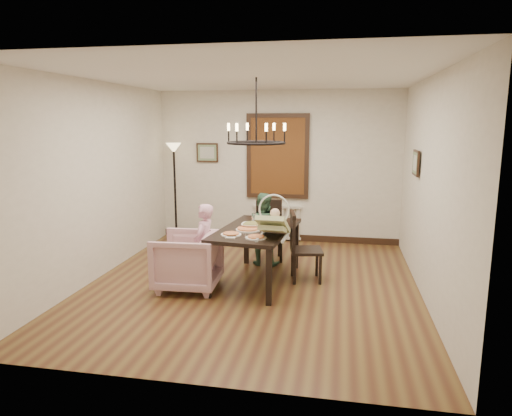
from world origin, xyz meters
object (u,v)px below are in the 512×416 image
(baby_bouncer, at_px, (273,223))
(armchair, at_px, (187,261))
(chair_right, at_px, (306,247))
(chair_far, at_px, (270,231))
(floor_lamp, at_px, (175,193))
(dining_table, at_px, (256,234))
(elderly_woman, at_px, (204,252))
(seated_man, at_px, (263,235))
(drinking_glass, at_px, (264,222))

(baby_bouncer, bearing_deg, armchair, -179.46)
(chair_right, height_order, baby_bouncer, baby_bouncer)
(chair_far, relative_size, floor_lamp, 0.54)
(dining_table, bearing_deg, floor_lamp, 140.77)
(chair_right, bearing_deg, dining_table, 94.24)
(chair_right, bearing_deg, elderly_woman, 98.06)
(seated_man, bearing_deg, drinking_glass, 104.76)
(elderly_woman, bearing_deg, drinking_glass, 127.04)
(chair_right, height_order, elderly_woman, chair_right)
(chair_right, bearing_deg, drinking_glass, 80.47)
(dining_table, bearing_deg, drinking_glass, 73.09)
(chair_right, relative_size, elderly_woman, 1.05)
(armchair, distance_m, floor_lamp, 2.71)
(chair_right, bearing_deg, baby_bouncer, 138.87)
(armchair, bearing_deg, floor_lamp, -159.39)
(chair_right, relative_size, armchair, 1.17)
(chair_right, distance_m, baby_bouncer, 0.89)
(chair_right, distance_m, seated_man, 0.97)
(chair_far, distance_m, floor_lamp, 2.21)
(dining_table, relative_size, chair_right, 1.76)
(chair_far, height_order, elderly_woman, chair_far)
(seated_man, bearing_deg, chair_far, -102.14)
(armchair, distance_m, seated_man, 1.49)
(drinking_glass, bearing_deg, chair_far, 93.43)
(baby_bouncer, height_order, floor_lamp, floor_lamp)
(seated_man, xyz_separation_m, baby_bouncer, (0.36, -1.28, 0.49))
(dining_table, relative_size, baby_bouncer, 2.99)
(dining_table, xyz_separation_m, seated_man, (-0.05, 0.81, -0.21))
(armchair, distance_m, drinking_glass, 1.20)
(elderly_woman, distance_m, seated_man, 1.26)
(armchair, relative_size, baby_bouncer, 1.45)
(chair_far, bearing_deg, chair_right, -65.65)
(chair_far, bearing_deg, elderly_woman, -130.12)
(dining_table, relative_size, chair_far, 1.80)
(elderly_woman, bearing_deg, armchair, -46.45)
(chair_far, xyz_separation_m, armchair, (-0.89, -1.49, -0.10))
(chair_right, distance_m, elderly_woman, 1.44)
(chair_far, relative_size, chair_right, 0.98)
(armchair, xyz_separation_m, drinking_glass, (0.94, 0.60, 0.45))
(chair_right, height_order, seated_man, chair_right)
(chair_right, xyz_separation_m, armchair, (-1.55, -0.61, -0.11))
(chair_far, relative_size, elderly_woman, 1.03)
(chair_right, distance_m, floor_lamp, 3.22)
(chair_far, bearing_deg, dining_table, -103.94)
(chair_far, distance_m, elderly_woman, 1.51)
(dining_table, height_order, floor_lamp, floor_lamp)
(drinking_glass, bearing_deg, floor_lamp, 137.55)
(elderly_woman, xyz_separation_m, floor_lamp, (-1.26, 2.29, 0.43))
(seated_man, bearing_deg, chair_right, 143.29)
(dining_table, xyz_separation_m, armchair, (-0.86, -0.43, -0.30))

